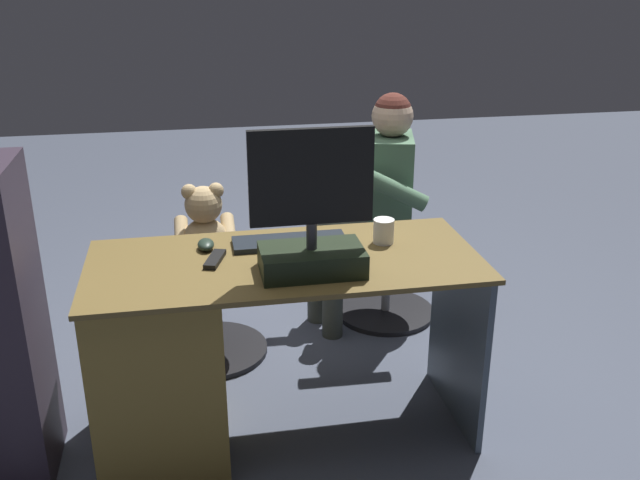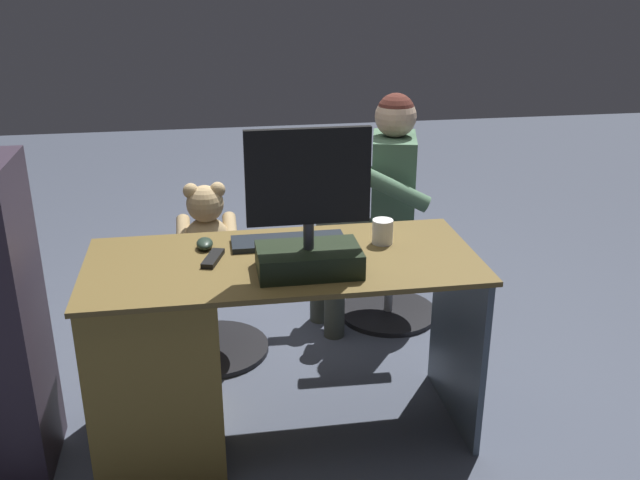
% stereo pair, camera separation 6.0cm
% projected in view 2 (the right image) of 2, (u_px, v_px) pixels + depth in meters
% --- Properties ---
extents(ground_plane, '(10.00, 10.00, 0.00)m').
position_uv_depth(ground_plane, '(277.00, 382.00, 3.08)').
color(ground_plane, '#404656').
extents(desk, '(1.38, 0.62, 0.72)m').
position_uv_depth(desk, '(183.00, 352.00, 2.59)').
color(desk, brown).
rests_on(desk, ground_plane).
extents(monitor, '(0.41, 0.21, 0.49)m').
position_uv_depth(monitor, '(309.00, 231.00, 2.36)').
color(monitor, black).
rests_on(monitor, desk).
extents(keyboard, '(0.42, 0.14, 0.02)m').
position_uv_depth(keyboard, '(289.00, 241.00, 2.64)').
color(keyboard, black).
rests_on(keyboard, desk).
extents(computer_mouse, '(0.06, 0.10, 0.04)m').
position_uv_depth(computer_mouse, '(205.00, 244.00, 2.60)').
color(computer_mouse, '#202F25').
rests_on(computer_mouse, desk).
extents(cup, '(0.08, 0.08, 0.09)m').
position_uv_depth(cup, '(383.00, 232.00, 2.64)').
color(cup, white).
rests_on(cup, desk).
extents(tv_remote, '(0.09, 0.16, 0.02)m').
position_uv_depth(tv_remote, '(213.00, 258.00, 2.50)').
color(tv_remote, black).
rests_on(tv_remote, desk).
extents(notebook_binder, '(0.27, 0.33, 0.02)m').
position_uv_depth(notebook_binder, '(306.00, 260.00, 2.48)').
color(notebook_binder, beige).
rests_on(notebook_binder, desk).
extents(office_chair_teddy, '(0.51, 0.51, 0.45)m').
position_uv_depth(office_chair_teddy, '(211.00, 305.00, 3.24)').
color(office_chair_teddy, black).
rests_on(office_chair_teddy, ground_plane).
extents(teddy_bear, '(0.26, 0.27, 0.37)m').
position_uv_depth(teddy_bear, '(207.00, 228.00, 3.11)').
color(teddy_bear, tan).
rests_on(teddy_bear, office_chair_teddy).
extents(visitor_chair, '(0.50, 0.50, 0.45)m').
position_uv_depth(visitor_chair, '(390.00, 271.00, 3.58)').
color(visitor_chair, black).
rests_on(visitor_chair, ground_plane).
extents(person, '(0.54, 0.55, 1.13)m').
position_uv_depth(person, '(379.00, 192.00, 3.39)').
color(person, '#4B6F53').
rests_on(person, ground_plane).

